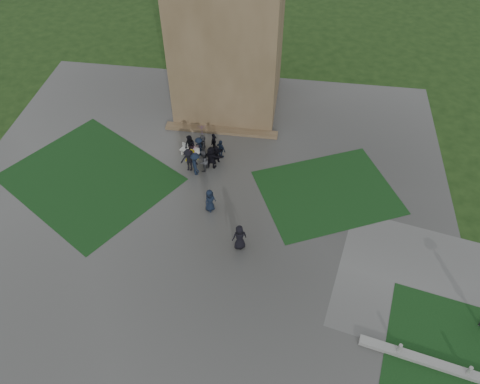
# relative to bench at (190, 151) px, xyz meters

# --- Properties ---
(ground) EXTENTS (120.00, 120.00, 0.00)m
(ground) POSITION_rel_bench_xyz_m (1.83, -7.42, -0.48)
(ground) COLOR black
(plaza) EXTENTS (34.00, 34.00, 0.02)m
(plaza) POSITION_rel_bench_xyz_m (1.83, -5.42, -0.47)
(plaza) COLOR #393937
(plaza) RESTS_ON ground
(lawn_inset_left) EXTENTS (14.10, 13.46, 0.01)m
(lawn_inset_left) POSITION_rel_bench_xyz_m (-6.67, -3.42, -0.46)
(lawn_inset_left) COLOR black
(lawn_inset_left) RESTS_ON plaza
(lawn_inset_right) EXTENTS (11.12, 10.15, 0.01)m
(lawn_inset_right) POSITION_rel_bench_xyz_m (10.33, -2.42, -0.46)
(lawn_inset_right) COLOR black
(lawn_inset_right) RESTS_ON plaza
(tower_plinth) EXTENTS (9.00, 0.80, 0.22)m
(tower_plinth) POSITION_rel_bench_xyz_m (1.83, 3.18, -0.35)
(tower_plinth) COLOR brown
(tower_plinth) RESTS_ON plaza
(bench) EXTENTS (1.61, 1.03, 0.89)m
(bench) POSITION_rel_bench_xyz_m (0.00, 0.00, 0.00)
(bench) COLOR silver
(bench) RESTS_ON plaza
(visitor_cluster) EXTENTS (3.34, 4.05, 2.54)m
(visitor_cluster) POSITION_rel_bench_xyz_m (1.08, -0.65, 0.53)
(visitor_cluster) COLOR black
(visitor_cluster) RESTS_ON plaza
(pedestrian_mid) EXTENTS (0.97, 1.05, 1.77)m
(pedestrian_mid) POSITION_rel_bench_xyz_m (2.50, -5.13, 0.42)
(pedestrian_mid) COLOR black
(pedestrian_mid) RESTS_ON plaza
(pedestrian_near) EXTENTS (1.11, 0.96, 1.91)m
(pedestrian_near) POSITION_rel_bench_xyz_m (4.89, -7.98, 0.50)
(pedestrian_near) COLOR black
(pedestrian_near) RESTS_ON plaza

